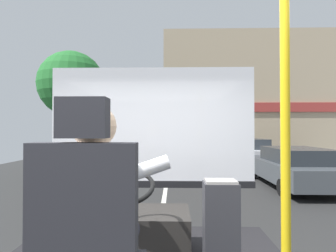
{
  "coord_description": "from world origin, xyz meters",
  "views": [
    {
      "loc": [
        0.27,
        -1.66,
        1.83
      ],
      "look_at": [
        0.2,
        1.15,
        1.87
      ],
      "focal_mm": 28.48,
      "sensor_mm": 36.0,
      "label": 1
    }
  ],
  "objects_px": {
    "parked_car_charcoal": "(295,166)",
    "parked_car_white": "(246,152)",
    "parked_car_black": "(229,146)",
    "handrail_pole": "(285,144)",
    "fare_box": "(221,228)",
    "steering_console": "(132,230)",
    "parked_car_red": "(219,143)",
    "bus_driver": "(97,207)"
  },
  "relations": [
    {
      "from": "bus_driver",
      "to": "steering_console",
      "type": "height_order",
      "value": "bus_driver"
    },
    {
      "from": "parked_car_charcoal",
      "to": "fare_box",
      "type": "bearing_deg",
      "value": -118.26
    },
    {
      "from": "fare_box",
      "to": "parked_car_charcoal",
      "type": "height_order",
      "value": "fare_box"
    },
    {
      "from": "handrail_pole",
      "to": "bus_driver",
      "type": "bearing_deg",
      "value": 172.24
    },
    {
      "from": "bus_driver",
      "to": "steering_console",
      "type": "xyz_separation_m",
      "value": [
        -0.0,
        1.13,
        -0.55
      ]
    },
    {
      "from": "parked_car_black",
      "to": "parked_car_red",
      "type": "bearing_deg",
      "value": 88.78
    },
    {
      "from": "parked_car_black",
      "to": "parked_car_red",
      "type": "xyz_separation_m",
      "value": [
        0.1,
        4.85,
        -0.04
      ]
    },
    {
      "from": "bus_driver",
      "to": "parked_car_white",
      "type": "relative_size",
      "value": 0.2
    },
    {
      "from": "fare_box",
      "to": "parked_car_red",
      "type": "relative_size",
      "value": 0.19
    },
    {
      "from": "handrail_pole",
      "to": "steering_console",
      "type": "bearing_deg",
      "value": 126.37
    },
    {
      "from": "parked_car_white",
      "to": "steering_console",
      "type": "bearing_deg",
      "value": -110.04
    },
    {
      "from": "bus_driver",
      "to": "fare_box",
      "type": "bearing_deg",
      "value": 44.56
    },
    {
      "from": "fare_box",
      "to": "parked_car_red",
      "type": "xyz_separation_m",
      "value": [
        3.58,
        21.64,
        -0.39
      ]
    },
    {
      "from": "fare_box",
      "to": "parked_car_red",
      "type": "distance_m",
      "value": 21.94
    },
    {
      "from": "steering_console",
      "to": "parked_car_white",
      "type": "bearing_deg",
      "value": 69.96
    },
    {
      "from": "steering_console",
      "to": "parked_car_black",
      "type": "xyz_separation_m",
      "value": [
        4.25,
        16.42,
        -0.19
      ]
    },
    {
      "from": "steering_console",
      "to": "parked_car_black",
      "type": "bearing_deg",
      "value": 75.48
    },
    {
      "from": "bus_driver",
      "to": "parked_car_black",
      "type": "relative_size",
      "value": 0.22
    },
    {
      "from": "parked_car_charcoal",
      "to": "parked_car_red",
      "type": "xyz_separation_m",
      "value": [
        0.06,
        15.08,
        0.01
      ]
    },
    {
      "from": "parked_car_charcoal",
      "to": "parked_car_black",
      "type": "height_order",
      "value": "parked_car_black"
    },
    {
      "from": "steering_console",
      "to": "parked_car_red",
      "type": "xyz_separation_m",
      "value": [
        4.36,
        21.27,
        -0.22
      ]
    },
    {
      "from": "parked_car_charcoal",
      "to": "parked_car_white",
      "type": "distance_m",
      "value": 5.08
    },
    {
      "from": "handrail_pole",
      "to": "parked_car_charcoal",
      "type": "xyz_separation_m",
      "value": [
        3.37,
        7.45,
        -1.12
      ]
    },
    {
      "from": "handrail_pole",
      "to": "parked_car_white",
      "type": "height_order",
      "value": "handrail_pole"
    },
    {
      "from": "bus_driver",
      "to": "parked_car_charcoal",
      "type": "distance_m",
      "value": 8.53
    },
    {
      "from": "steering_console",
      "to": "handrail_pole",
      "type": "bearing_deg",
      "value": -53.63
    },
    {
      "from": "bus_driver",
      "to": "parked_car_charcoal",
      "type": "xyz_separation_m",
      "value": [
        4.3,
        7.32,
        -0.78
      ]
    },
    {
      "from": "fare_box",
      "to": "parked_car_white",
      "type": "bearing_deg",
      "value": 74.02
    },
    {
      "from": "parked_car_black",
      "to": "parked_car_white",
      "type": "bearing_deg",
      "value": -91.6
    },
    {
      "from": "fare_box",
      "to": "steering_console",
      "type": "bearing_deg",
      "value": 154.8
    },
    {
      "from": "steering_console",
      "to": "parked_car_white",
      "type": "xyz_separation_m",
      "value": [
        4.11,
        11.27,
        -0.17
      ]
    },
    {
      "from": "handrail_pole",
      "to": "parked_car_charcoal",
      "type": "distance_m",
      "value": 8.25
    },
    {
      "from": "fare_box",
      "to": "handrail_pole",
      "type": "bearing_deg",
      "value": -80.54
    },
    {
      "from": "steering_console",
      "to": "parked_car_black",
      "type": "height_order",
      "value": "steering_console"
    },
    {
      "from": "steering_console",
      "to": "parked_car_black",
      "type": "relative_size",
      "value": 0.28
    },
    {
      "from": "steering_console",
      "to": "bus_driver",
      "type": "bearing_deg",
      "value": -90.0
    },
    {
      "from": "bus_driver",
      "to": "parked_car_white",
      "type": "distance_m",
      "value": 13.08
    },
    {
      "from": "steering_console",
      "to": "handrail_pole",
      "type": "xyz_separation_m",
      "value": [
        0.93,
        -1.26,
        0.89
      ]
    },
    {
      "from": "parked_car_black",
      "to": "parked_car_charcoal",
      "type": "bearing_deg",
      "value": -89.73
    },
    {
      "from": "steering_console",
      "to": "fare_box",
      "type": "relative_size",
      "value": 1.42
    },
    {
      "from": "bus_driver",
      "to": "parked_car_red",
      "type": "distance_m",
      "value": 22.84
    },
    {
      "from": "parked_car_charcoal",
      "to": "parked_car_white",
      "type": "xyz_separation_m",
      "value": [
        -0.19,
        5.08,
        0.06
      ]
    }
  ]
}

